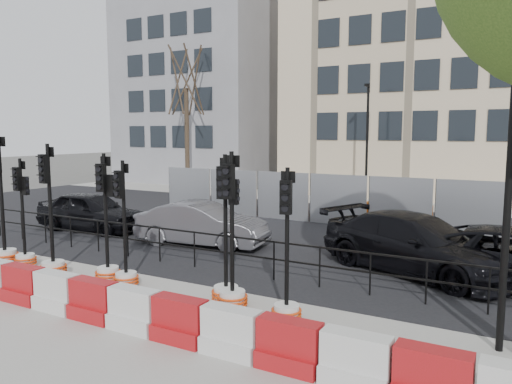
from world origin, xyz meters
The scene contains 23 objects.
ground centered at (0.00, 0.00, 0.00)m, with size 120.00×120.00×0.00m, color #51514C.
sidewalk_near centered at (0.00, -3.00, 0.01)m, with size 40.00×6.00×0.02m, color gray.
road centered at (0.00, 7.00, 0.01)m, with size 40.00×14.00×0.03m, color black.
sidewalk_far centered at (0.00, 16.00, 0.01)m, with size 40.00×4.00×0.02m, color gray.
building_grey centered at (-14.00, 21.99, 7.00)m, with size 11.00×9.06×14.00m.
building_cream centered at (2.00, 21.99, 9.00)m, with size 15.00×10.06×18.00m.
kerb_railing centered at (0.00, 1.20, 0.69)m, with size 18.00×0.04×1.00m.
heras_fencing centered at (0.57, 9.86, 0.65)m, with size 14.33×1.72×2.00m.
lamp_post_far centered at (0.50, 14.98, 3.22)m, with size 0.12×0.56×6.00m.
lamp_post_near centered at (7.50, -0.52, 3.22)m, with size 0.12×0.56×6.00m.
tree_bare_far centered at (-11.00, 15.50, 6.65)m, with size 2.00×2.00×9.00m.
barrier_row centered at (0.00, -2.80, 0.37)m, with size 16.75×0.50×0.80m.
traffic_signal_a centered at (-4.69, -1.14, 0.74)m, with size 0.71×0.71×3.61m.
traffic_signal_b centered at (-4.04, -0.98, 0.70)m, with size 0.58×0.58×2.95m.
traffic_signal_c centered at (-2.61, -1.24, 0.69)m, with size 0.66×0.66×3.36m.
traffic_signal_d centered at (-1.07, -0.89, 0.75)m, with size 0.62×0.62×3.14m.
traffic_signal_e centered at (-0.41, -0.97, 0.62)m, with size 0.59×0.59×3.00m.
traffic_signal_f centered at (2.27, -0.76, 0.76)m, with size 0.63×0.63×3.19m.
traffic_signal_g centered at (2.55, -0.98, 0.67)m, with size 0.64×0.64×3.26m.
traffic_signal_h centered at (3.85, -1.10, 0.62)m, with size 0.59×0.59×2.99m.
car_a centered at (-6.38, 3.50, 0.73)m, with size 4.38×1.95×1.46m, color black.
car_b centered at (-1.38, 3.49, 0.70)m, with size 4.43×2.04×1.41m, color #4A4A4F.
car_c centered at (5.29, 3.61, 0.77)m, with size 5.69×4.03×1.53m, color black.
Camera 1 is at (7.84, -9.42, 3.64)m, focal length 35.00 mm.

